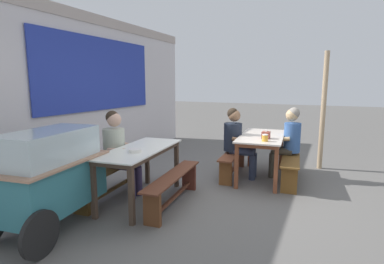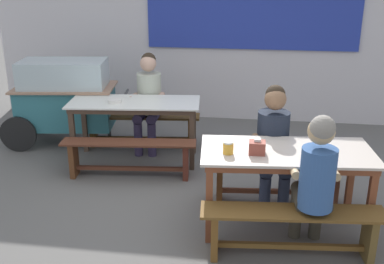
{
  "view_description": "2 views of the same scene",
  "coord_description": "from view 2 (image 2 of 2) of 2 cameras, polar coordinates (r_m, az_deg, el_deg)",
  "views": [
    {
      "loc": [
        -4.42,
        -1.5,
        1.7
      ],
      "look_at": [
        0.11,
        0.59,
        0.88
      ],
      "focal_mm": 28.13,
      "sensor_mm": 36.0,
      "label": 1
    },
    {
      "loc": [
        0.54,
        -4.37,
        2.34
      ],
      "look_at": [
        -0.14,
        0.28,
        0.65
      ],
      "focal_mm": 42.99,
      "sensor_mm": 36.0,
      "label": 2
    }
  ],
  "objects": [
    {
      "name": "tissue_box",
      "position": [
        4.09,
        8.09,
        -1.91
      ],
      "size": [
        0.14,
        0.12,
        0.14
      ],
      "color": "brown",
      "rests_on": "dining_table_near"
    },
    {
      "name": "dining_table_far",
      "position": [
        5.73,
        -7.14,
        2.97
      ],
      "size": [
        1.66,
        0.82,
        0.78
      ],
      "color": "silver",
      "rests_on": "ground_plane"
    },
    {
      "name": "dining_table_near",
      "position": [
        4.27,
        11.65,
        -3.23
      ],
      "size": [
        1.61,
        0.87,
        0.78
      ],
      "color": "beige",
      "rests_on": "ground_plane"
    },
    {
      "name": "backdrop_wall",
      "position": [
        7.29,
        4.24,
        13.83
      ],
      "size": [
        7.4,
        0.23,
        3.03
      ],
      "color": "silver",
      "rests_on": "ground_plane"
    },
    {
      "name": "person_near_front",
      "position": [
        3.9,
        15.08,
        -5.34
      ],
      "size": [
        0.41,
        0.52,
        1.28
      ],
      "color": "#423D31",
      "rests_on": "ground_plane"
    },
    {
      "name": "bench_near_front",
      "position": [
        4.01,
        12.27,
        -11.41
      ],
      "size": [
        1.55,
        0.43,
        0.44
      ],
      "color": "brown",
      "rests_on": "ground_plane"
    },
    {
      "name": "condiment_jar",
      "position": [
        4.07,
        4.51,
        -1.96
      ],
      "size": [
        0.1,
        0.1,
        0.11
      ],
      "color": "gold",
      "rests_on": "dining_table_near"
    },
    {
      "name": "bench_far_front",
      "position": [
        5.4,
        -7.8,
        -2.73
      ],
      "size": [
        1.58,
        0.41,
        0.44
      ],
      "color": "#572E1E",
      "rests_on": "ground_plane"
    },
    {
      "name": "person_center_facing",
      "position": [
        6.12,
        -5.43,
        4.48
      ],
      "size": [
        0.44,
        0.58,
        1.29
      ],
      "color": "#352B4A",
      "rests_on": "ground_plane"
    },
    {
      "name": "person_right_near_table",
      "position": [
        4.65,
        10.08,
        -0.97
      ],
      "size": [
        0.46,
        0.6,
        1.26
      ],
      "color": "#2C334A",
      "rests_on": "ground_plane"
    },
    {
      "name": "bench_far_back",
      "position": [
        6.32,
        -6.27,
        0.91
      ],
      "size": [
        1.6,
        0.44,
        0.44
      ],
      "color": "#513919",
      "rests_on": "ground_plane"
    },
    {
      "name": "soup_bowl",
      "position": [
        5.69,
        -9.6,
        3.84
      ],
      "size": [
        0.17,
        0.17,
        0.04
      ],
      "primitive_type": "cylinder",
      "color": "silver",
      "rests_on": "dining_table_far"
    },
    {
      "name": "bench_near_back",
      "position": [
        4.89,
        10.49,
        -5.3
      ],
      "size": [
        1.45,
        0.38,
        0.44
      ],
      "color": "brown",
      "rests_on": "ground_plane"
    },
    {
      "name": "food_cart",
      "position": [
        6.55,
        -15.55,
        4.29
      ],
      "size": [
        1.73,
        0.94,
        1.16
      ],
      "color": "#30727D",
      "rests_on": "ground_plane"
    },
    {
      "name": "ground_plane",
      "position": [
        4.99,
        1.09,
        -8.18
      ],
      "size": [
        40.0,
        40.0,
        0.0
      ],
      "primitive_type": "plane",
      "color": "#615E5B"
    }
  ]
}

